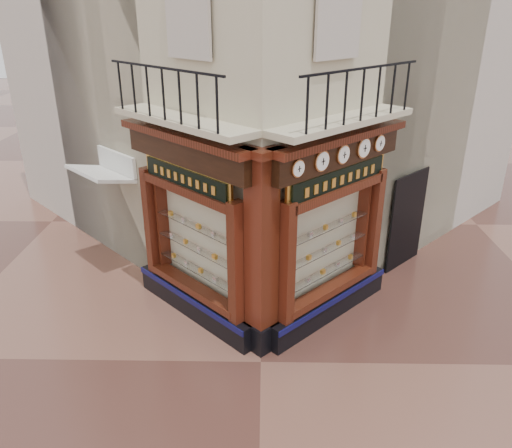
{
  "coord_description": "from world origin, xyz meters",
  "views": [
    {
      "loc": [
        0.05,
        -7.51,
        6.1
      ],
      "look_at": [
        -0.13,
        2.0,
        1.94
      ],
      "focal_mm": 35.0,
      "sensor_mm": 36.0,
      "label": 1
    }
  ],
  "objects_px": {
    "clock_c": "(343,154)",
    "clock_d": "(364,148)",
    "awning": "(113,268)",
    "signboard_left": "(186,178)",
    "clock_a": "(298,168)",
    "corner_pilaster": "(261,257)",
    "clock_b": "(322,161)",
    "clock_e": "(379,143)",
    "signboard_right": "(339,179)"
  },
  "relations": [
    {
      "from": "clock_d",
      "to": "awning",
      "type": "distance_m",
      "value": 7.02
    },
    {
      "from": "signboard_right",
      "to": "clock_c",
      "type": "bearing_deg",
      "value": -128.01
    },
    {
      "from": "clock_d",
      "to": "signboard_left",
      "type": "xyz_separation_m",
      "value": [
        -3.4,
        -0.32,
        -0.52
      ]
    },
    {
      "from": "corner_pilaster",
      "to": "clock_a",
      "type": "relative_size",
      "value": 12.88
    },
    {
      "from": "clock_a",
      "to": "signboard_right",
      "type": "distance_m",
      "value": 1.43
    },
    {
      "from": "clock_c",
      "to": "clock_e",
      "type": "height_order",
      "value": "clock_c"
    },
    {
      "from": "clock_c",
      "to": "signboard_right",
      "type": "relative_size",
      "value": 0.17
    },
    {
      "from": "clock_b",
      "to": "clock_c",
      "type": "bearing_deg",
      "value": 0.0
    },
    {
      "from": "clock_e",
      "to": "signboard_left",
      "type": "height_order",
      "value": "clock_e"
    },
    {
      "from": "clock_e",
      "to": "clock_d",
      "type": "bearing_deg",
      "value": -180.0
    },
    {
      "from": "clock_e",
      "to": "signboard_right",
      "type": "relative_size",
      "value": 0.16
    },
    {
      "from": "corner_pilaster",
      "to": "clock_b",
      "type": "height_order",
      "value": "corner_pilaster"
    },
    {
      "from": "corner_pilaster",
      "to": "signboard_right",
      "type": "distance_m",
      "value": 2.12
    },
    {
      "from": "clock_c",
      "to": "clock_d",
      "type": "relative_size",
      "value": 0.9
    },
    {
      "from": "corner_pilaster",
      "to": "signboard_left",
      "type": "distance_m",
      "value": 2.12
    },
    {
      "from": "clock_b",
      "to": "awning",
      "type": "distance_m",
      "value": 6.62
    },
    {
      "from": "awning",
      "to": "signboard_left",
      "type": "xyz_separation_m",
      "value": [
        2.35,
        -2.09,
        3.1
      ]
    },
    {
      "from": "clock_b",
      "to": "clock_c",
      "type": "xyz_separation_m",
      "value": [
        0.43,
        0.43,
        0.0
      ]
    },
    {
      "from": "corner_pilaster",
      "to": "clock_c",
      "type": "xyz_separation_m",
      "value": [
        1.48,
        0.87,
        1.67
      ]
    },
    {
      "from": "clock_b",
      "to": "awning",
      "type": "height_order",
      "value": "clock_b"
    },
    {
      "from": "clock_a",
      "to": "clock_b",
      "type": "xyz_separation_m",
      "value": [
        0.44,
        0.44,
        -0.0
      ]
    },
    {
      "from": "clock_a",
      "to": "awning",
      "type": "xyz_separation_m",
      "value": [
        -4.42,
        3.11,
        -3.62
      ]
    },
    {
      "from": "signboard_left",
      "to": "clock_c",
      "type": "bearing_deg",
      "value": -137.71
    },
    {
      "from": "awning",
      "to": "signboard_right",
      "type": "xyz_separation_m",
      "value": [
        5.28,
        -2.09,
        3.1
      ]
    },
    {
      "from": "clock_a",
      "to": "signboard_right",
      "type": "xyz_separation_m",
      "value": [
        0.86,
        1.02,
        -0.52
      ]
    },
    {
      "from": "clock_d",
      "to": "awning",
      "type": "relative_size",
      "value": 0.25
    },
    {
      "from": "clock_a",
      "to": "clock_d",
      "type": "relative_size",
      "value": 0.76
    },
    {
      "from": "corner_pilaster",
      "to": "clock_b",
      "type": "bearing_deg",
      "value": -22.09
    },
    {
      "from": "clock_a",
      "to": "clock_e",
      "type": "relative_size",
      "value": 0.9
    },
    {
      "from": "clock_e",
      "to": "signboard_right",
      "type": "height_order",
      "value": "clock_e"
    },
    {
      "from": "clock_b",
      "to": "clock_c",
      "type": "height_order",
      "value": "clock_b"
    },
    {
      "from": "clock_a",
      "to": "corner_pilaster",
      "type": "bearing_deg",
      "value": 134.85
    },
    {
      "from": "clock_c",
      "to": "signboard_right",
      "type": "bearing_deg",
      "value": 51.99
    },
    {
      "from": "clock_c",
      "to": "signboard_left",
      "type": "xyz_separation_m",
      "value": [
        -2.94,
        0.14,
        -0.52
      ]
    },
    {
      "from": "clock_c",
      "to": "signboard_left",
      "type": "relative_size",
      "value": 0.19
    },
    {
      "from": "corner_pilaster",
      "to": "clock_a",
      "type": "height_order",
      "value": "corner_pilaster"
    },
    {
      "from": "clock_a",
      "to": "clock_c",
      "type": "height_order",
      "value": "clock_c"
    },
    {
      "from": "corner_pilaster",
      "to": "clock_e",
      "type": "relative_size",
      "value": 11.64
    },
    {
      "from": "clock_d",
      "to": "awning",
      "type": "height_order",
      "value": "clock_d"
    },
    {
      "from": "corner_pilaster",
      "to": "signboard_left",
      "type": "bearing_deg",
      "value": 100.25
    },
    {
      "from": "clock_c",
      "to": "awning",
      "type": "distance_m",
      "value": 6.79
    },
    {
      "from": "corner_pilaster",
      "to": "clock_e",
      "type": "height_order",
      "value": "corner_pilaster"
    },
    {
      "from": "clock_d",
      "to": "clock_c",
      "type": "bearing_deg",
      "value": 180.0
    },
    {
      "from": "clock_d",
      "to": "signboard_right",
      "type": "height_order",
      "value": "clock_d"
    },
    {
      "from": "clock_c",
      "to": "awning",
      "type": "xyz_separation_m",
      "value": [
        -5.29,
        2.23,
        -3.62
      ]
    },
    {
      "from": "corner_pilaster",
      "to": "clock_e",
      "type": "xyz_separation_m",
      "value": [
        2.32,
        1.71,
        1.67
      ]
    },
    {
      "from": "clock_a",
      "to": "clock_c",
      "type": "distance_m",
      "value": 1.24
    },
    {
      "from": "clock_a",
      "to": "clock_c",
      "type": "relative_size",
      "value": 0.84
    },
    {
      "from": "clock_a",
      "to": "signboard_right",
      "type": "relative_size",
      "value": 0.15
    },
    {
      "from": "clock_d",
      "to": "clock_a",
      "type": "bearing_deg",
      "value": -180.0
    }
  ]
}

